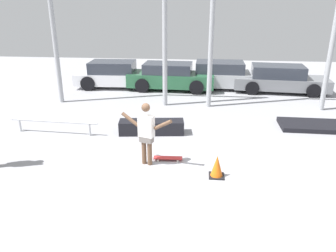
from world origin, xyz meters
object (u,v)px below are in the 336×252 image
grind_box (152,127)px  grind_rail (54,123)px  skateboarder (146,131)px  manual_pad (323,126)px  traffic_cone (217,166)px  skateboard (168,158)px  parked_car_silver (222,75)px  parked_car_grey (280,79)px  parked_car_green (170,77)px  parked_car_white (115,75)px

grind_box → grind_rail: bearing=-173.9°
skateboarder → manual_pad: 6.67m
grind_box → traffic_cone: traffic_cone is taller
skateboard → parked_car_silver: (1.88, 8.60, 0.59)m
parked_car_grey → parked_car_green: bearing=-174.9°
grind_rail → parked_car_green: size_ratio=0.70×
skateboarder → grind_box: (-0.21, 2.23, -0.73)m
skateboard → parked_car_green: parked_car_green is taller
skateboard → parked_car_grey: parked_car_grey is taller
skateboarder → grind_rail: 3.98m
grind_rail → parked_car_silver: parked_car_silver is taller
skateboarder → grind_box: 2.36m
grind_box → parked_car_silver: 7.17m
traffic_cone → grind_rail: bearing=155.8°
parked_car_green → traffic_cone: 9.06m
manual_pad → parked_car_white: 10.18m
grind_rail → manual_pad: bearing=9.0°
parked_car_white → skateboard: bearing=-68.6°
skateboarder → traffic_cone: size_ratio=3.01×
skateboarder → parked_car_white: (-3.06, 8.49, -0.31)m
grind_rail → parked_car_green: bearing=62.9°
grind_box → traffic_cone: (2.07, -2.73, 0.05)m
skateboarder → parked_car_white: bearing=129.6°
parked_car_green → parked_car_silver: parked_car_silver is taller
manual_pad → parked_car_white: parked_car_white is taller
grind_box → parked_car_green: (0.05, 6.09, 0.42)m
grind_rail → traffic_cone: 5.83m
manual_pad → parked_car_grey: (-0.50, 5.04, 0.55)m
parked_car_silver → manual_pad: bearing=-58.5°
manual_pad → grind_rail: (-9.16, -1.46, 0.29)m
grind_rail → parked_car_grey: (8.66, 6.50, 0.26)m
parked_car_green → parked_car_silver: bearing=14.5°
parked_car_white → parked_car_silver: (5.49, 0.40, -0.00)m
grind_box → traffic_cone: 3.43m
skateboarder → parked_car_silver: bearing=94.5°
grind_box → parked_car_green: parked_car_green is taller
skateboarder → grind_rail: (-3.46, 1.89, -0.59)m
traffic_cone → parked_car_green: bearing=103.0°
skateboarder → parked_car_silver: size_ratio=0.39×
grind_rail → parked_car_silver: 9.15m
grind_box → parked_car_grey: 8.21m
parked_car_silver → grind_box: bearing=-110.8°
grind_rail → parked_car_grey: bearing=36.9°
traffic_cone → parked_car_silver: bearing=86.6°
parked_car_green → parked_car_grey: bearing=2.8°
skateboarder → parked_car_grey: size_ratio=0.38×
parked_car_silver → parked_car_grey: parked_car_silver is taller
skateboarder → skateboard: 1.09m
manual_pad → parked_car_white: (-8.77, 5.14, 0.57)m
skateboarder → grind_rail: skateboarder is taller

